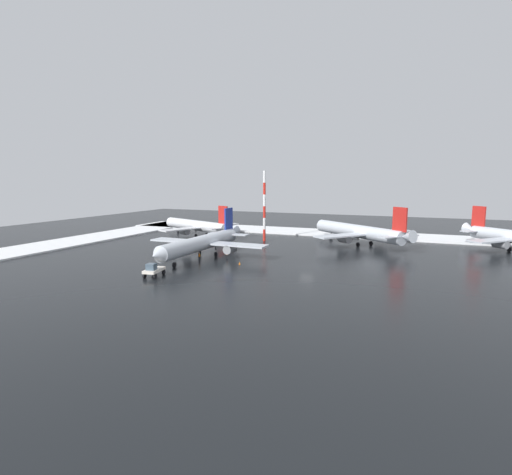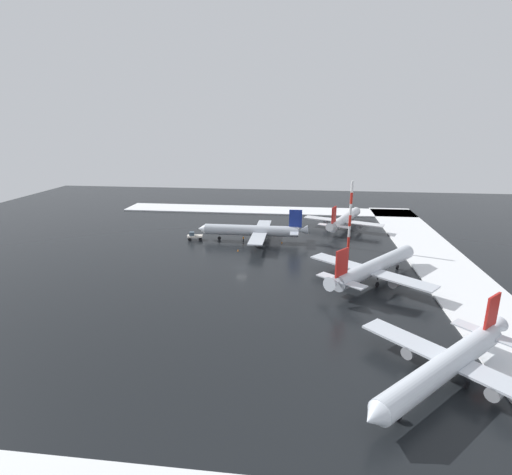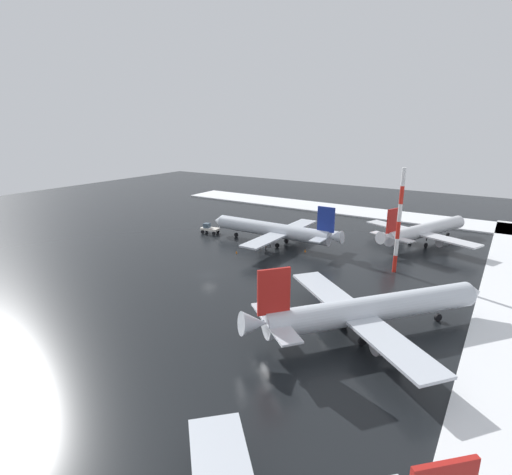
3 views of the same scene
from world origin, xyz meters
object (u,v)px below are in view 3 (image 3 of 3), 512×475
airplane_far_rear (424,230)px  airplane_foreground_jet (274,230)px  airplane_distant_tail (369,309)px  ground_crew_beside_wing (266,246)px  traffic_cone_near_nose (236,252)px  antenna_mast (399,221)px  traffic_cone_mid_line (305,250)px  ground_crew_by_nose_gear (260,239)px  traffic_cone_wingtip_side (285,231)px  pushback_tug (209,228)px

airplane_far_rear → airplane_foreground_jet: bearing=145.2°
airplane_distant_tail → ground_crew_beside_wing: (23.21, 29.75, -2.53)m
airplane_distant_tail → traffic_cone_near_nose: bearing=100.8°
antenna_mast → traffic_cone_near_nose: 33.06m
traffic_cone_near_nose → traffic_cone_mid_line: same height
airplane_far_rear → ground_crew_by_nose_gear: (-19.56, 31.65, -2.21)m
airplane_far_rear → ground_crew_by_nose_gear: size_ratio=18.10×
ground_crew_beside_wing → traffic_cone_wingtip_side: bearing=90.4°
airplane_foreground_jet → ground_crew_by_nose_gear: airplane_foreground_jet is taller
antenna_mast → traffic_cone_wingtip_side: antenna_mast is taller
pushback_tug → traffic_cone_wingtip_side: 19.20m
ground_crew_beside_wing → traffic_cone_wingtip_side: 16.28m
airplane_far_rear → traffic_cone_wingtip_side: size_ratio=56.27×
airplane_distant_tail → antenna_mast: 26.12m
ground_crew_by_nose_gear → traffic_cone_mid_line: 11.68m
traffic_cone_wingtip_side → ground_crew_beside_wing: bearing=-166.1°
ground_crew_by_nose_gear → traffic_cone_near_nose: size_ratio=3.11×
pushback_tug → traffic_cone_near_nose: (-9.44, -15.13, -1.01)m
airplane_far_rear → traffic_cone_near_nose: 43.04m
pushback_tug → ground_crew_by_nose_gear: size_ratio=2.87×
ground_crew_beside_wing → ground_crew_by_nose_gear: bearing=120.0°
airplane_distant_tail → ground_crew_by_nose_gear: 43.74m
airplane_distant_tail → ground_crew_beside_wing: bearing=91.1°
ground_crew_beside_wing → traffic_cone_wingtip_side: ground_crew_beside_wing is taller
airplane_distant_tail → ground_crew_by_nose_gear: (27.55, 33.88, -2.53)m
ground_crew_by_nose_gear → ground_crew_beside_wing: 5.99m
airplane_distant_tail → pushback_tug: size_ratio=6.04×
airplane_far_rear → ground_crew_beside_wing: (-23.91, 27.53, -2.21)m
airplane_foreground_jet → antenna_mast: (-3.31, -27.71, 6.29)m
traffic_cone_near_nose → traffic_cone_wingtip_side: 20.78m
ground_crew_by_nose_gear → ground_crew_beside_wing: same height
ground_crew_by_nose_gear → antenna_mast: bearing=112.0°
pushback_tug → antenna_mast: size_ratio=0.26×
ground_crew_beside_wing → traffic_cone_mid_line: size_ratio=3.11×
antenna_mast → traffic_cone_wingtip_side: bearing=65.8°
traffic_cone_wingtip_side → ground_crew_by_nose_gear: bearing=178.9°
ground_crew_beside_wing → traffic_cone_near_nose: size_ratio=3.11×
pushback_tug → traffic_cone_near_nose: size_ratio=8.91×
airplane_distant_tail → airplane_far_rear: size_ratio=0.96×
ground_crew_by_nose_gear → traffic_cone_mid_line: size_ratio=3.11×
ground_crew_beside_wing → airplane_far_rear: bearing=27.5°
airplane_far_rear → pushback_tug: (-19.45, 46.89, -1.89)m
airplane_far_rear → traffic_cone_wingtip_side: (-8.12, 31.43, -2.90)m
ground_crew_beside_wing → antenna_mast: 28.13m
airplane_distant_tail → pushback_tug: airplane_distant_tail is taller
traffic_cone_mid_line → traffic_cone_wingtip_side: same height
airplane_foreground_jet → airplane_distant_tail: airplane_distant_tail is taller
airplane_foreground_jet → airplane_distant_tail: bearing=137.5°
ground_crew_by_nose_gear → traffic_cone_near_nose: 9.36m
antenna_mast → traffic_cone_mid_line: 21.41m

